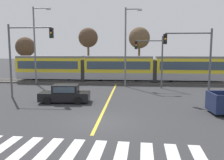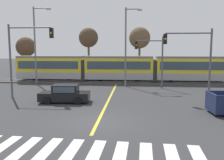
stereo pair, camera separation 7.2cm
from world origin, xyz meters
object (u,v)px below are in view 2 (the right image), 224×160
object	(u,v)px
light_rail_tram	(119,68)
street_lamp_centre	(127,43)
bare_tree_far_west	(26,47)
street_lamp_west	(36,41)
sedan_crossing	(65,94)
traffic_light_mid_right	(194,53)
bare_tree_east	(140,38)
traffic_light_far_right	(153,55)
bare_tree_west	(89,38)
traffic_light_mid_left	(24,49)

from	to	relation	value
light_rail_tram	street_lamp_centre	world-z (taller)	street_lamp_centre
street_lamp_centre	bare_tree_far_west	world-z (taller)	street_lamp_centre
light_rail_tram	street_lamp_west	xyz separation A→B (m)	(-10.41, -2.59, 3.47)
sedan_crossing	traffic_light_mid_right	xyz separation A→B (m)	(11.19, 2.23, 3.51)
traffic_light_mid_right	bare_tree_east	xyz separation A→B (m)	(-4.45, 15.83, 2.03)
traffic_light_far_right	bare_tree_east	distance (m)	10.23
street_lamp_west	street_lamp_centre	world-z (taller)	street_lamp_west
sedan_crossing	street_lamp_west	world-z (taller)	street_lamp_west
bare_tree_east	bare_tree_far_west	bearing A→B (deg)	179.24
traffic_light_mid_right	bare_tree_west	size ratio (longest dim) A/B	0.80
street_lamp_centre	bare_tree_east	size ratio (longest dim) A/B	1.18
traffic_light_mid_left	traffic_light_mid_right	bearing A→B (deg)	2.33
street_lamp_centre	bare_tree_east	bearing A→B (deg)	79.01
bare_tree_far_west	traffic_light_far_right	bearing A→B (deg)	-27.02
traffic_light_mid_right	street_lamp_centre	distance (m)	9.37
street_lamp_centre	bare_tree_west	size ratio (longest dim) A/B	1.19
light_rail_tram	traffic_light_mid_right	distance (m)	12.92
street_lamp_centre	bare_tree_west	world-z (taller)	street_lamp_centre
traffic_light_far_right	bare_tree_far_west	distance (m)	22.28
traffic_light_far_right	sedan_crossing	bearing A→B (deg)	-134.48
traffic_light_mid_left	bare_tree_east	size ratio (longest dim) A/B	0.85
light_rail_tram	bare_tree_east	bearing A→B (deg)	62.06
traffic_light_mid_right	bare_tree_east	distance (m)	16.57
sedan_crossing	bare_tree_east	world-z (taller)	bare_tree_east
light_rail_tram	traffic_light_far_right	world-z (taller)	traffic_light_far_right
bare_tree_west	bare_tree_east	bearing A→B (deg)	0.68
sedan_crossing	bare_tree_east	bearing A→B (deg)	69.53
street_lamp_centre	bare_tree_east	xyz separation A→B (m)	(1.72, 8.85, 0.98)
traffic_light_mid_left	street_lamp_centre	xyz separation A→B (m)	(9.23, 7.61, 0.73)
traffic_light_mid_right	bare_tree_far_west	xyz separation A→B (m)	(-22.98, 16.08, 0.67)
traffic_light_mid_right	street_lamp_west	size ratio (longest dim) A/B	0.64
sedan_crossing	traffic_light_mid_left	distance (m)	5.91
light_rail_tram	traffic_light_far_right	bearing A→B (deg)	-46.93
light_rail_tram	street_lamp_west	world-z (taller)	street_lamp_west
bare_tree_west	street_lamp_west	bearing A→B (deg)	-123.58
traffic_light_mid_right	street_lamp_centre	world-z (taller)	street_lamp_centre
bare_tree_far_west	street_lamp_centre	bearing A→B (deg)	-28.42
traffic_light_mid_right	bare_tree_east	size ratio (longest dim) A/B	0.79
sedan_crossing	bare_tree_far_west	world-z (taller)	bare_tree_far_west
light_rail_tram	traffic_light_far_right	distance (m)	6.38
light_rail_tram	sedan_crossing	xyz separation A→B (m)	(-3.87, -12.65, -1.35)
traffic_light_mid_left	traffic_light_far_right	size ratio (longest dim) A/B	1.13
traffic_light_mid_right	street_lamp_centre	xyz separation A→B (m)	(-6.17, 6.98, 1.05)
traffic_light_mid_left	street_lamp_west	world-z (taller)	street_lamp_west
traffic_light_far_right	bare_tree_west	bearing A→B (deg)	133.69
traffic_light_mid_left	traffic_light_far_right	distance (m)	13.93
light_rail_tram	street_lamp_centre	bearing A→B (deg)	-71.56
street_lamp_west	bare_tree_east	xyz separation A→B (m)	(13.27, 8.00, 0.73)
traffic_light_mid_right	bare_tree_west	world-z (taller)	bare_tree_west
bare_tree_west	bare_tree_east	size ratio (longest dim) A/B	0.99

